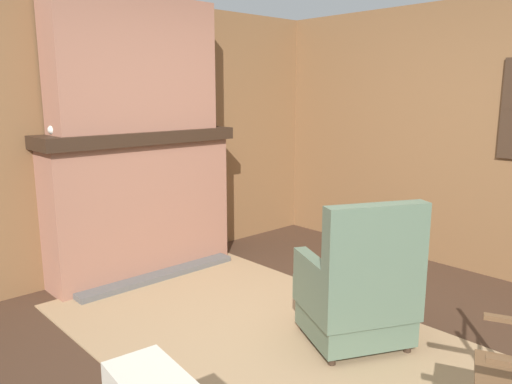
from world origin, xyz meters
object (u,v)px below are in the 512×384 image
armchair (359,294)px  decorative_plate_on_mantel (135,118)px  oil_lamp_vase (55,124)px  firewood_stack (352,253)px  storage_case (195,120)px

armchair → decorative_plate_on_mantel: decorative_plate_on_mantel is taller
oil_lamp_vase → decorative_plate_on_mantel: bearing=91.5°
firewood_stack → oil_lamp_vase: size_ratio=1.45×
oil_lamp_vase → storage_case: bearing=90.0°
armchair → decorative_plate_on_mantel: (-2.28, -0.31, 1.08)m
storage_case → decorative_plate_on_mantel: size_ratio=0.99×
armchair → oil_lamp_vase: (-2.26, -1.05, 1.06)m
firewood_stack → oil_lamp_vase: bearing=-116.2°
firewood_stack → storage_case: size_ratio=1.70×
oil_lamp_vase → decorative_plate_on_mantel: (-0.02, 0.74, 0.02)m
armchair → oil_lamp_vase: oil_lamp_vase is taller
firewood_stack → oil_lamp_vase: (-1.20, -2.44, 1.35)m
decorative_plate_on_mantel → oil_lamp_vase: bearing=-88.5°
armchair → storage_case: storage_case is taller
firewood_stack → oil_lamp_vase: 3.04m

